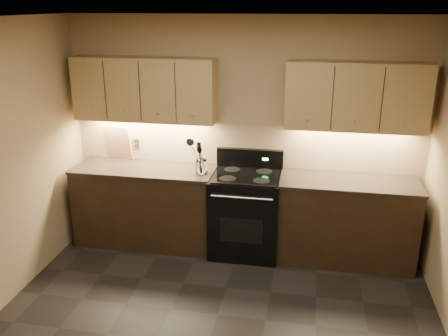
# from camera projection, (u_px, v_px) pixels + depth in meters

# --- Properties ---
(ceiling) EXTENTS (4.00, 4.00, 0.00)m
(ceiling) POSITION_uv_depth(u_px,v_px,m) (202.00, 20.00, 3.08)
(ceiling) COLOR silver
(ceiling) RESTS_ON wall_back
(wall_back) EXTENTS (4.00, 0.04, 2.60)m
(wall_back) POSITION_uv_depth(u_px,v_px,m) (244.00, 134.00, 5.37)
(wall_back) COLOR tan
(wall_back) RESTS_ON ground
(counter_left) EXTENTS (1.62, 0.62, 0.93)m
(counter_left) POSITION_uv_depth(u_px,v_px,m) (146.00, 205.00, 5.55)
(counter_left) COLOR black
(counter_left) RESTS_ON ground
(counter_right) EXTENTS (1.46, 0.62, 0.93)m
(counter_right) POSITION_uv_depth(u_px,v_px,m) (346.00, 221.00, 5.16)
(counter_right) COLOR black
(counter_right) RESTS_ON ground
(stove) EXTENTS (0.76, 0.68, 1.14)m
(stove) POSITION_uv_depth(u_px,v_px,m) (246.00, 212.00, 5.33)
(stove) COLOR black
(stove) RESTS_ON ground
(upper_cab_left) EXTENTS (1.60, 0.30, 0.70)m
(upper_cab_left) POSITION_uv_depth(u_px,v_px,m) (144.00, 89.00, 5.25)
(upper_cab_left) COLOR tan
(upper_cab_left) RESTS_ON wall_back
(upper_cab_right) EXTENTS (1.44, 0.30, 0.70)m
(upper_cab_right) POSITION_uv_depth(u_px,v_px,m) (356.00, 96.00, 4.86)
(upper_cab_right) COLOR tan
(upper_cab_right) RESTS_ON wall_back
(outlet_plate) EXTENTS (0.08, 0.01, 0.12)m
(outlet_plate) POSITION_uv_depth(u_px,v_px,m) (136.00, 144.00, 5.64)
(outlet_plate) COLOR #B2B5BA
(outlet_plate) RESTS_ON wall_back
(utensil_crock) EXTENTS (0.13, 0.13, 0.16)m
(utensil_crock) POSITION_uv_depth(u_px,v_px,m) (201.00, 167.00, 5.22)
(utensil_crock) COLOR white
(utensil_crock) RESTS_ON counter_left
(cutting_board) EXTENTS (0.35, 0.16, 0.42)m
(cutting_board) POSITION_uv_depth(u_px,v_px,m) (118.00, 142.00, 5.63)
(cutting_board) COLOR tan
(cutting_board) RESTS_ON counter_left
(black_spoon) EXTENTS (0.07, 0.12, 0.31)m
(black_spoon) POSITION_uv_depth(u_px,v_px,m) (201.00, 158.00, 5.20)
(black_spoon) COLOR black
(black_spoon) RESTS_ON utensil_crock
(black_turner) EXTENTS (0.12, 0.10, 0.35)m
(black_turner) POSITION_uv_depth(u_px,v_px,m) (201.00, 157.00, 5.17)
(black_turner) COLOR black
(black_turner) RESTS_ON utensil_crock
(steel_spatula) EXTENTS (0.16, 0.10, 0.36)m
(steel_spatula) POSITION_uv_depth(u_px,v_px,m) (204.00, 156.00, 5.19)
(steel_spatula) COLOR silver
(steel_spatula) RESTS_ON utensil_crock
(steel_skimmer) EXTENTS (0.23, 0.13, 0.41)m
(steel_skimmer) POSITION_uv_depth(u_px,v_px,m) (204.00, 155.00, 5.15)
(steel_skimmer) COLOR silver
(steel_skimmer) RESTS_ON utensil_crock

